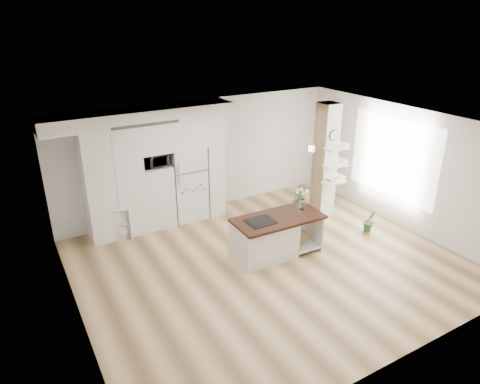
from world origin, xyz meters
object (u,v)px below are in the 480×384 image
(kitchen_island, at_px, (269,237))
(bookshelf, at_px, (119,224))
(refrigerator, at_px, (187,183))
(floor_plant_a, at_px, (369,221))

(kitchen_island, height_order, bookshelf, kitchen_island)
(refrigerator, bearing_deg, kitchen_island, -74.56)
(floor_plant_a, bearing_deg, kitchen_island, 174.56)
(refrigerator, bearing_deg, floor_plant_a, -40.11)
(kitchen_island, bearing_deg, floor_plant_a, -4.16)
(refrigerator, xyz_separation_m, kitchen_island, (0.67, -2.44, -0.45))
(bookshelf, height_order, floor_plant_a, bookshelf)
(bookshelf, xyz_separation_m, floor_plant_a, (4.88, -2.48, -0.06))
(refrigerator, height_order, kitchen_island, refrigerator)
(kitchen_island, relative_size, floor_plant_a, 3.60)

